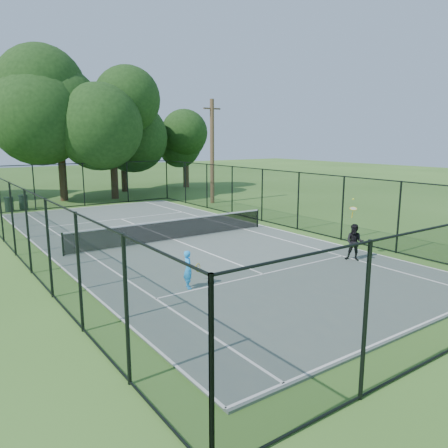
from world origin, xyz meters
TOP-DOWN VIEW (x-y plane):
  - ground at (0.00, 0.00)m, footprint 120.00×120.00m
  - tennis_court at (0.00, 0.00)m, footprint 11.00×24.00m
  - tennis_net at (0.00, 0.00)m, footprint 10.08×0.08m
  - fence at (0.00, 0.00)m, footprint 13.10×26.10m
  - tree_near_left at (-0.44, 16.50)m, footprint 7.58×7.58m
  - tree_near_mid at (3.17, 15.40)m, footprint 7.35×7.35m
  - tree_near_right at (5.63, 19.37)m, footprint 6.11×6.11m
  - tree_far_right at (11.84, 19.19)m, footprint 4.91×4.91m
  - trash_bin_left at (-4.74, 13.62)m, footprint 0.58×0.58m
  - trash_bin_right at (-3.81, 13.90)m, footprint 0.58×0.58m
  - utility_pole at (8.12, 9.00)m, footprint 1.40×0.30m
  - player_blue at (-2.83, -6.13)m, footprint 0.79×0.51m
  - player_black at (4.00, -7.06)m, footprint 0.82×0.95m

SIDE VIEW (x-z plane):
  - ground at x=0.00m, z-range 0.00..0.00m
  - tennis_court at x=0.00m, z-range 0.00..0.06m
  - trash_bin_left at x=-4.74m, z-range 0.01..0.92m
  - trash_bin_right at x=-3.81m, z-range 0.01..0.97m
  - tennis_net at x=0.00m, z-range 0.10..1.05m
  - player_blue at x=-2.83m, z-range 0.06..1.27m
  - player_black at x=4.00m, z-range -0.39..1.94m
  - fence at x=0.00m, z-range 0.00..3.00m
  - utility_pole at x=8.12m, z-range 0.06..7.45m
  - tree_far_right at x=11.84m, z-range 0.77..7.27m
  - tree_near_right at x=5.63m, z-range 1.14..9.58m
  - tree_near_mid at x=3.17m, z-range 1.12..10.73m
  - tree_near_left at x=-0.44m, z-range 1.14..11.03m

